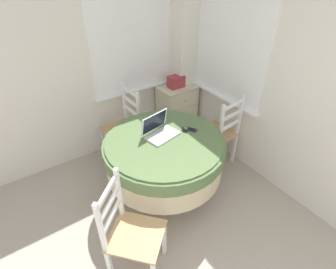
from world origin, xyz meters
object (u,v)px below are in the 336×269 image
Objects in this scene: laptop at (160,131)px; cell_phone at (192,130)px; dining_chair_near_back_window at (124,127)px; dining_chair_near_right_window at (219,133)px; dining_chair_camera_near at (131,234)px; computer_mouse at (185,129)px; storage_box at (176,82)px; round_dining_table at (164,153)px; corner_cabinet at (177,110)px.

laptop is 0.35m from cell_phone.
dining_chair_near_back_window is 1.00× the size of dining_chair_near_right_window.
dining_chair_near_back_window and dining_chair_camera_near have the same top height.
cell_phone is 1.19m from dining_chair_camera_near.
dining_chair_near_right_window is at bearing 6.36° from computer_mouse.
laptop is 0.38× the size of dining_chair_camera_near.
computer_mouse is 0.69m from dining_chair_near_right_window.
laptop is at bearing 161.41° from computer_mouse.
dining_chair_camera_near is at bearing -114.42° from dining_chair_near_back_window.
round_dining_table is at bearing -131.06° from storage_box.
dining_chair_camera_near is 2.18m from corner_cabinet.
cell_phone is 1.02m from dining_chair_near_back_window.
dining_chair_near_back_window is 1.00× the size of dining_chair_camera_near.
dining_chair_camera_near is 1.30× the size of corner_cabinet.
computer_mouse is at bearing -18.59° from laptop.
computer_mouse is 0.11× the size of corner_cabinet.
dining_chair_camera_near is at bearing -135.72° from corner_cabinet.
cell_phone reaches higher than corner_cabinet.
computer_mouse is at bearing -120.95° from storage_box.
round_dining_table is 1.30m from storage_box.
dining_chair_near_right_window reaches higher than storage_box.
round_dining_table is at bearing -87.28° from dining_chair_near_back_window.
laptop reaches higher than cell_phone.
dining_chair_near_right_window reaches higher than corner_cabinet.
storage_box reaches higher than round_dining_table.
cell_phone is 0.17× the size of corner_cabinet.
round_dining_table is at bearing -98.45° from laptop.
laptop is 0.38× the size of dining_chair_near_right_window.
dining_chair_camera_near is at bearing -149.58° from computer_mouse.
dining_chair_near_right_window reaches higher than cell_phone.
laptop is at bearing 159.37° from cell_phone.
cell_phone is 0.63m from dining_chair_near_right_window.
laptop is 0.93m from dining_chair_near_right_window.
computer_mouse is at bearing 3.22° from round_dining_table.
corner_cabinet is at bearing 14.07° from storage_box.
storage_box is at bearing 46.29° from laptop.
cell_phone is at bearing -118.36° from corner_cabinet.
dining_chair_camera_near reaches higher than cell_phone.
computer_mouse is 1.21m from corner_cabinet.
laptop is (0.02, 0.10, 0.22)m from round_dining_table.
dining_chair_near_back_window is (-0.06, 0.77, -0.36)m from laptop.
storage_box is (0.57, 0.95, 0.04)m from computer_mouse.
corner_cabinet is at bearing 48.14° from round_dining_table.
round_dining_table is at bearing 176.70° from cell_phone.
corner_cabinet is at bearing 57.91° from computer_mouse.
storage_box is (0.83, 0.86, 0.01)m from laptop.
computer_mouse reaches higher than round_dining_table.
dining_chair_camera_near is at bearing -137.27° from laptop.
laptop reaches higher than storage_box.
dining_chair_camera_near is at bearing -141.46° from round_dining_table.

